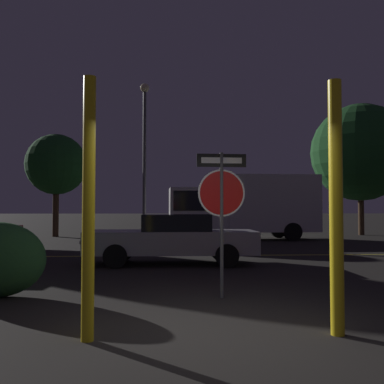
{
  "coord_description": "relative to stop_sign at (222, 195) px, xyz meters",
  "views": [
    {
      "loc": [
        -0.53,
        -5.1,
        1.48
      ],
      "look_at": [
        0.09,
        6.31,
        1.93
      ],
      "focal_mm": 40.0,
      "sensor_mm": 36.0,
      "label": 1
    }
  ],
  "objects": [
    {
      "name": "passing_car_2",
      "position": [
        -0.78,
        4.42,
        -1.03
      ],
      "size": [
        4.61,
        1.85,
        1.33
      ],
      "rotation": [
        0.0,
        0.0,
        1.56
      ],
      "color": "#9E9EA3",
      "rests_on": "ground_plane"
    },
    {
      "name": "yellow_pole_right",
      "position": [
        1.1,
        -2.15,
        -0.2
      ],
      "size": [
        0.16,
        0.16,
        3.02
      ],
      "primitive_type": "cylinder",
      "color": "yellow",
      "rests_on": "ground_plane"
    },
    {
      "name": "street_lamp",
      "position": [
        -2.04,
        13.18,
        2.94
      ],
      "size": [
        0.43,
        0.43,
        7.48
      ],
      "color": "#4C4C51",
      "rests_on": "ground_plane"
    },
    {
      "name": "tree_2",
      "position": [
        -6.89,
        16.0,
        2.12
      ],
      "size": [
        3.23,
        3.23,
        5.47
      ],
      "color": "#422D1E",
      "rests_on": "ground_plane"
    },
    {
      "name": "ground_plane",
      "position": [
        -0.36,
        -2.01,
        -1.71
      ],
      "size": [
        260.0,
        260.0,
        0.0
      ],
      "primitive_type": "plane",
      "color": "black"
    },
    {
      "name": "stop_sign",
      "position": [
        0.0,
        0.0,
        0.0
      ],
      "size": [
        0.84,
        0.06,
        2.42
      ],
      "rotation": [
        0.0,
        0.0,
        0.04
      ],
      "color": "#4C4C51",
      "rests_on": "ground_plane"
    },
    {
      "name": "road_center_stripe",
      "position": [
        -0.36,
        6.43,
        -1.71
      ],
      "size": [
        37.81,
        0.12,
        0.01
      ],
      "primitive_type": "cube",
      "color": "gold",
      "rests_on": "ground_plane"
    },
    {
      "name": "tree_1",
      "position": [
        10.0,
        16.53,
        2.97
      ],
      "size": [
        5.51,
        5.51,
        7.44
      ],
      "color": "#422D1E",
      "rests_on": "ground_plane"
    },
    {
      "name": "delivery_truck",
      "position": [
        2.66,
        13.38,
        -0.07
      ],
      "size": [
        7.09,
        2.74,
        3.08
      ],
      "rotation": [
        0.0,
        0.0,
        1.6
      ],
      "color": "silver",
      "rests_on": "ground_plane"
    },
    {
      "name": "yellow_pole_left",
      "position": [
        -1.79,
        -2.21,
        -0.21
      ],
      "size": [
        0.14,
        0.14,
        3.0
      ],
      "primitive_type": "cylinder",
      "color": "yellow",
      "rests_on": "ground_plane"
    }
  ]
}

